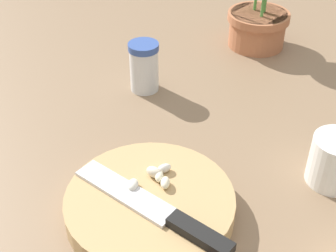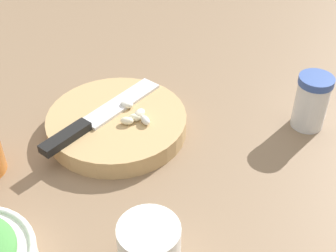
{
  "view_description": "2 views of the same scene",
  "coord_description": "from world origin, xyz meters",
  "px_view_note": "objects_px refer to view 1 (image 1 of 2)",
  "views": [
    {
      "loc": [
        0.48,
        -0.27,
        0.46
      ],
      "look_at": [
        0.01,
        -0.06,
        0.09
      ],
      "focal_mm": 50.0,
      "sensor_mm": 36.0,
      "label": 1
    },
    {
      "loc": [
        0.24,
        0.46,
        0.48
      ],
      "look_at": [
        0.02,
        -0.04,
        0.04
      ],
      "focal_mm": 50.0,
      "sensor_mm": 36.0,
      "label": 2
    }
  ],
  "objects_px": {
    "chef_knife": "(159,211)",
    "garlic_cloves": "(154,177)",
    "spice_jar": "(142,67)",
    "cutting_board": "(150,204)",
    "potted_herb": "(260,9)",
    "coffee_mug": "(336,160)"
  },
  "relations": [
    {
      "from": "cutting_board",
      "to": "garlic_cloves",
      "type": "height_order",
      "value": "garlic_cloves"
    },
    {
      "from": "garlic_cloves",
      "to": "chef_knife",
      "type": "bearing_deg",
      "value": -17.32
    },
    {
      "from": "garlic_cloves",
      "to": "coffee_mug",
      "type": "bearing_deg",
      "value": 73.32
    },
    {
      "from": "coffee_mug",
      "to": "garlic_cloves",
      "type": "bearing_deg",
      "value": -106.68
    },
    {
      "from": "cutting_board",
      "to": "potted_herb",
      "type": "bearing_deg",
      "value": 131.99
    },
    {
      "from": "cutting_board",
      "to": "chef_knife",
      "type": "height_order",
      "value": "chef_knife"
    },
    {
      "from": "cutting_board",
      "to": "chef_knife",
      "type": "distance_m",
      "value": 0.04
    },
    {
      "from": "chef_knife",
      "to": "coffee_mug",
      "type": "distance_m",
      "value": 0.26
    },
    {
      "from": "chef_knife",
      "to": "coffee_mug",
      "type": "relative_size",
      "value": 2.24
    },
    {
      "from": "chef_knife",
      "to": "garlic_cloves",
      "type": "distance_m",
      "value": 0.06
    },
    {
      "from": "cutting_board",
      "to": "garlic_cloves",
      "type": "xyz_separation_m",
      "value": [
        -0.03,
        0.02,
        0.02
      ]
    },
    {
      "from": "garlic_cloves",
      "to": "cutting_board",
      "type": "bearing_deg",
      "value": -34.83
    },
    {
      "from": "garlic_cloves",
      "to": "coffee_mug",
      "type": "height_order",
      "value": "coffee_mug"
    },
    {
      "from": "cutting_board",
      "to": "garlic_cloves",
      "type": "bearing_deg",
      "value": 145.17
    },
    {
      "from": "chef_knife",
      "to": "garlic_cloves",
      "type": "relative_size",
      "value": 3.08
    },
    {
      "from": "spice_jar",
      "to": "coffee_mug",
      "type": "bearing_deg",
      "value": 24.89
    },
    {
      "from": "chef_knife",
      "to": "spice_jar",
      "type": "height_order",
      "value": "spice_jar"
    },
    {
      "from": "chef_knife",
      "to": "potted_herb",
      "type": "bearing_deg",
      "value": 17.48
    },
    {
      "from": "cutting_board",
      "to": "coffee_mug",
      "type": "xyz_separation_m",
      "value": [
        0.05,
        0.26,
        0.02
      ]
    },
    {
      "from": "potted_herb",
      "to": "chef_knife",
      "type": "bearing_deg",
      "value": -45.51
    },
    {
      "from": "cutting_board",
      "to": "chef_knife",
      "type": "bearing_deg",
      "value": -1.21
    },
    {
      "from": "garlic_cloves",
      "to": "spice_jar",
      "type": "height_order",
      "value": "spice_jar"
    }
  ]
}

